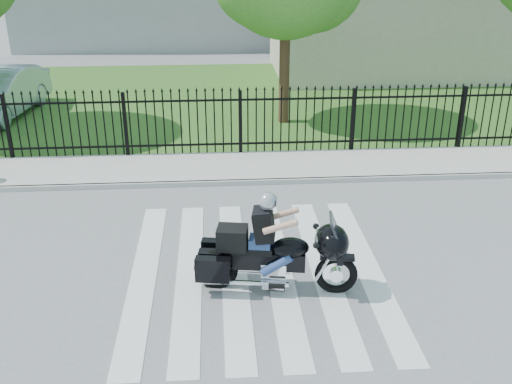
{
  "coord_description": "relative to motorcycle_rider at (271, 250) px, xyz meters",
  "views": [
    {
      "loc": [
        -0.67,
        -9.18,
        5.59
      ],
      "look_at": [
        0.08,
        1.26,
        1.0
      ],
      "focal_mm": 42.0,
      "sensor_mm": 36.0,
      "label": 1
    }
  ],
  "objects": [
    {
      "name": "sidewalk",
      "position": [
        -0.19,
        5.57,
        -0.69
      ],
      "size": [
        40.0,
        2.0,
        0.12
      ],
      "primitive_type": "cube",
      "color": "#ADAAA3",
      "rests_on": "ground"
    },
    {
      "name": "building_low",
      "position": [
        6.81,
        16.57,
        1.0
      ],
      "size": [
        10.0,
        6.0,
        3.5
      ],
      "primitive_type": "cube",
      "color": "beige",
      "rests_on": "ground"
    },
    {
      "name": "grass_strip",
      "position": [
        -0.19,
        12.57,
        -0.74
      ],
      "size": [
        40.0,
        12.0,
        0.02
      ],
      "primitive_type": "cube",
      "color": "#2D6020",
      "rests_on": "ground"
    },
    {
      "name": "motorcycle_rider",
      "position": [
        0.0,
        0.0,
        0.0
      ],
      "size": [
        2.74,
        1.16,
        1.82
      ],
      "rotation": [
        0.0,
        0.0,
        -0.16
      ],
      "color": "black",
      "rests_on": "ground"
    },
    {
      "name": "curb",
      "position": [
        -0.19,
        4.57,
        -0.69
      ],
      "size": [
        40.0,
        0.12,
        0.12
      ],
      "primitive_type": "cube",
      "color": "#ADAAA3",
      "rests_on": "ground"
    },
    {
      "name": "ground",
      "position": [
        -0.19,
        0.57,
        -0.75
      ],
      "size": [
        120.0,
        120.0,
        0.0
      ],
      "primitive_type": "plane",
      "color": "slate",
      "rests_on": "ground"
    },
    {
      "name": "crosswalk",
      "position": [
        -0.19,
        0.57,
        -0.74
      ],
      "size": [
        5.0,
        5.5,
        0.01
      ],
      "primitive_type": null,
      "color": "silver",
      "rests_on": "ground"
    },
    {
      "name": "iron_fence",
      "position": [
        -0.19,
        6.57,
        0.16
      ],
      "size": [
        26.0,
        0.04,
        1.8
      ],
      "color": "black",
      "rests_on": "ground"
    }
  ]
}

